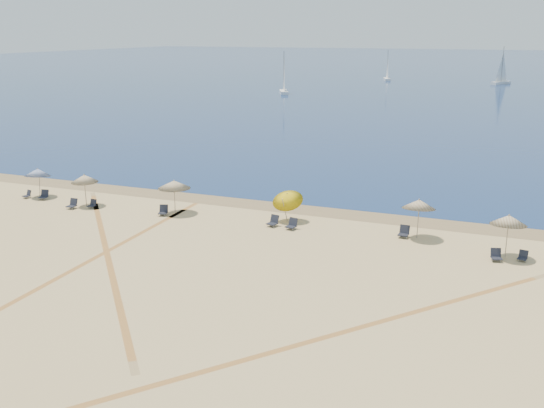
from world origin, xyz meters
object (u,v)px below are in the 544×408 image
(umbrella_1, at_px, (84,179))
(chair_3, at_px, (92,204))
(chair_2, at_px, (72,204))
(umbrella_4, at_px, (419,204))
(sailboat_3, at_px, (387,71))
(chair_1, at_px, (44,195))
(sailboat_1, at_px, (502,73))
(umbrella_2, at_px, (174,185))
(chair_5, at_px, (273,221))
(chair_9, at_px, (523,256))
(chair_4, at_px, (163,211))
(umbrella_5, at_px, (509,220))
(umbrella_0, at_px, (38,172))
(chair_0, at_px, (28,194))
(chair_8, at_px, (496,255))
(sailboat_2, at_px, (284,81))
(chair_6, at_px, (292,224))
(umbrella_3, at_px, (287,198))
(chair_7, at_px, (404,232))

(umbrella_1, relative_size, chair_3, 3.95)
(chair_2, bearing_deg, umbrella_4, 5.85)
(sailboat_3, bearing_deg, chair_2, -107.08)
(chair_1, distance_m, sailboat_1, 127.62)
(umbrella_2, height_order, sailboat_1, sailboat_1)
(chair_5, relative_size, chair_9, 1.26)
(chair_4, relative_size, sailboat_1, 0.10)
(umbrella_5, bearing_deg, chair_3, -179.89)
(chair_9, bearing_deg, chair_3, -168.84)
(chair_2, bearing_deg, chair_1, 161.16)
(chair_5, bearing_deg, chair_1, -165.95)
(umbrella_0, relative_size, umbrella_2, 0.96)
(umbrella_1, height_order, chair_4, umbrella_1)
(chair_0, xyz_separation_m, chair_3, (6.37, -0.47, 0.00))
(chair_1, distance_m, chair_3, 4.93)
(chair_8, relative_size, sailboat_2, 0.09)
(chair_4, xyz_separation_m, sailboat_3, (-11.01, 127.01, 1.96))
(umbrella_0, bearing_deg, chair_3, -10.83)
(umbrella_1, bearing_deg, sailboat_2, 101.03)
(umbrella_2, xyz_separation_m, chair_6, (8.94, -0.49, -1.74))
(chair_5, bearing_deg, chair_2, -161.07)
(sailboat_3, bearing_deg, chair_3, -106.52)
(chair_8, bearing_deg, umbrella_3, 152.79)
(umbrella_3, bearing_deg, sailboat_1, 86.30)
(chair_8, bearing_deg, chair_3, 162.67)
(umbrella_0, xyz_separation_m, chair_8, (33.54, -1.79, -1.63))
(chair_5, distance_m, chair_7, 8.45)
(umbrella_1, bearing_deg, chair_9, -0.91)
(chair_7, relative_size, chair_8, 0.94)
(umbrella_5, bearing_deg, chair_1, 179.08)
(chair_0, bearing_deg, chair_2, 6.00)
(chair_6, bearing_deg, chair_2, -164.27)
(umbrella_3, distance_m, chair_3, 14.53)
(umbrella_3, height_order, chair_4, umbrella_3)
(umbrella_4, xyz_separation_m, chair_2, (-24.26, -2.41, -1.86))
(umbrella_0, height_order, umbrella_2, umbrella_2)
(chair_3, relative_size, chair_5, 0.73)
(umbrella_5, height_order, sailboat_3, sailboat_3)
(umbrella_0, distance_m, sailboat_1, 127.28)
(chair_0, relative_size, sailboat_3, 0.09)
(chair_7, bearing_deg, umbrella_5, -11.04)
(chair_1, bearing_deg, chair_0, 174.17)
(chair_4, bearing_deg, sailboat_3, 77.27)
(umbrella_3, xyz_separation_m, chair_9, (14.88, -2.18, -1.40))
(chair_3, distance_m, chair_4, 5.80)
(umbrella_0, xyz_separation_m, umbrella_2, (11.99, -0.04, 0.12))
(chair_4, relative_size, chair_8, 1.06)
(umbrella_0, xyz_separation_m, chair_5, (19.58, -0.39, -1.61))
(umbrella_4, xyz_separation_m, umbrella_5, (5.23, -1.67, 0.04))
(chair_0, distance_m, chair_8, 34.20)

